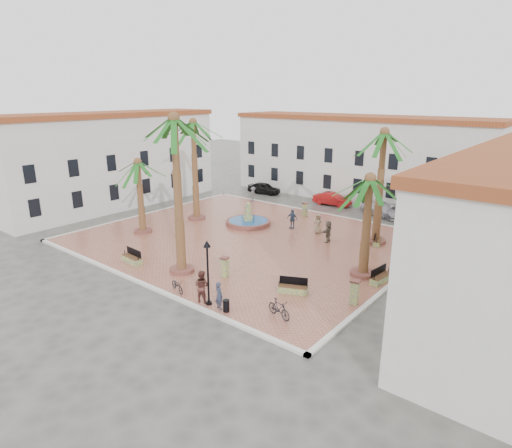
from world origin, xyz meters
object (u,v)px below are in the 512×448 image
object	(u,v)px
palm_e	(369,192)
car_red	(332,199)
car_white	(400,211)
litter_bin	(226,306)
lamppost_e	(368,209)
pedestrian_fountain_b	(292,219)
pedestrian_north	(253,194)
palm_s	(175,134)
car_silver	(382,209)
fountain	(248,221)
bollard_e	(355,292)
palm_nw	(193,133)
pedestrian_east	(328,231)
palm_sw	(138,171)
palm_ne	(384,144)
bench_ne	(377,241)
bench_se	(293,289)
bollard_n	(305,209)
lamppost_s	(208,262)
bicycle_b	(279,309)
bicycle_a	(177,285)
car_black	(264,188)
bench_e	(381,278)
cyclist_a	(219,295)
cyclist_b	(202,286)
bench_s	(132,259)
bollard_se	(225,267)

from	to	relation	value
palm_e	car_red	xyz separation A→B (m)	(-11.28, 15.91, -5.18)
car_white	litter_bin	bearing A→B (deg)	175.47
lamppost_e	pedestrian_fountain_b	bearing A→B (deg)	179.69
lamppost_e	pedestrian_north	size ratio (longest dim) A/B	2.68
palm_s	car_silver	bearing A→B (deg)	78.00
fountain	bollard_e	xyz separation A→B (m)	(14.88, -8.24, 0.48)
palm_nw	pedestrian_east	xyz separation A→B (m)	(13.33, 2.06, -7.36)
palm_sw	palm_ne	world-z (taller)	palm_ne
bench_ne	car_white	world-z (taller)	car_white
bench_se	bollard_n	distance (m)	17.29
lamppost_s	litter_bin	size ratio (longest dim) A/B	5.56
palm_e	bicycle_b	size ratio (longest dim) A/B	4.03
palm_ne	car_white	bearing A→B (deg)	99.27
bicycle_a	car_silver	bearing A→B (deg)	11.18
bench_se	car_black	world-z (taller)	car_black
bench_ne	car_white	size ratio (longest dim) A/B	0.40
bench_e	car_black	distance (m)	27.23
palm_sw	car_red	size ratio (longest dim) A/B	1.57
bench_ne	lamppost_e	world-z (taller)	lamppost_e
palm_ne	pedestrian_east	bearing A→B (deg)	-142.65
palm_nw	bench_se	world-z (taller)	palm_nw
palm_nw	palm_ne	size ratio (longest dim) A/B	1.03
lamppost_e	cyclist_a	world-z (taller)	lamppost_e
bench_ne	car_black	xyz separation A→B (m)	(-18.81, 9.18, 0.29)
palm_s	lamppost_e	bearing A→B (deg)	59.75
cyclist_b	palm_ne	bearing A→B (deg)	-114.93
fountain	bench_s	xyz separation A→B (m)	(-0.48, -12.50, -0.01)
palm_s	cyclist_b	xyz separation A→B (m)	(4.30, -2.26, -8.26)
pedestrian_fountain_b	car_red	bearing A→B (deg)	93.68
palm_e	car_silver	xyz separation A→B (m)	(-5.17, 15.17, -5.17)
palm_e	car_silver	bearing A→B (deg)	108.82
fountain	bench_ne	world-z (taller)	fountain
bench_ne	car_white	distance (m)	9.52
palm_sw	lamppost_e	world-z (taller)	palm_sw
pedestrian_fountain_b	cyclist_a	bearing A→B (deg)	-76.04
bench_ne	pedestrian_north	bearing A→B (deg)	58.29
bicycle_a	pedestrian_fountain_b	distance (m)	15.22
cyclist_a	car_white	world-z (taller)	cyclist_a
palm_ne	bollard_e	distance (m)	13.57
pedestrian_north	lamppost_e	bearing A→B (deg)	-108.58
lamppost_e	pedestrian_east	xyz separation A→B (m)	(-2.79, -1.15, -2.11)
bollard_n	cyclist_a	distance (m)	20.30
car_red	bench_ne	bearing A→B (deg)	-139.25
pedestrian_north	palm_ne	bearing A→B (deg)	-104.42
cyclist_a	palm_sw	bearing A→B (deg)	-8.37
bollard_se	cyclist_a	xyz separation A→B (m)	(2.77, -3.45, 0.10)
bollard_se	litter_bin	size ratio (longest dim) A/B	1.96
car_black	bench_se	bearing A→B (deg)	-147.96
palm_e	bicycle_a	xyz separation A→B (m)	(-7.78, -9.48, -5.31)
cyclist_a	car_black	xyz separation A→B (m)	(-16.40, 25.15, -0.27)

